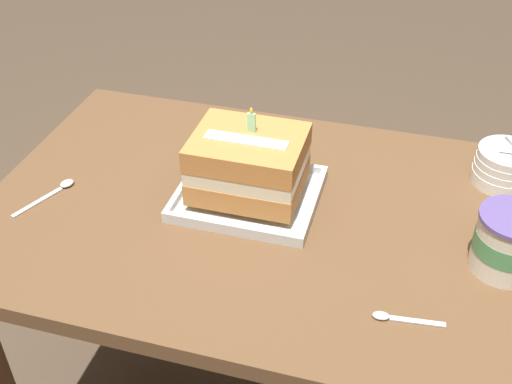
# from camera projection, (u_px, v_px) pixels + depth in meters

# --- Properties ---
(dining_table) EXTENTS (1.15, 0.77, 0.76)m
(dining_table) POSITION_uv_depth(u_px,v_px,m) (263.00, 250.00, 1.36)
(dining_table) COLOR brown
(dining_table) RESTS_ON ground_plane
(foil_tray) EXTENTS (0.29, 0.25, 0.02)m
(foil_tray) POSITION_uv_depth(u_px,v_px,m) (249.00, 195.00, 1.32)
(foil_tray) COLOR silver
(foil_tray) RESTS_ON dining_table
(birthday_cake) EXTENTS (0.22, 0.18, 0.18)m
(birthday_cake) POSITION_uv_depth(u_px,v_px,m) (248.00, 164.00, 1.28)
(birthday_cake) COLOR #C37E3E
(birthday_cake) RESTS_ON foil_tray
(bowl_stack) EXTENTS (0.13, 0.13, 0.13)m
(bowl_stack) POSITION_uv_depth(u_px,v_px,m) (505.00, 166.00, 1.35)
(bowl_stack) COLOR white
(bowl_stack) RESTS_ON dining_table
(ice_cream_tub) EXTENTS (0.13, 0.13, 0.12)m
(ice_cream_tub) POSITION_uv_depth(u_px,v_px,m) (509.00, 242.00, 1.13)
(ice_cream_tub) COLOR silver
(ice_cream_tub) RESTS_ON dining_table
(serving_spoon_near_tray) EXTENTS (0.12, 0.03, 0.01)m
(serving_spoon_near_tray) POSITION_uv_depth(u_px,v_px,m) (394.00, 318.00, 1.06)
(serving_spoon_near_tray) COLOR silver
(serving_spoon_near_tray) RESTS_ON dining_table
(serving_spoon_by_bowls) EXTENTS (0.07, 0.15, 0.01)m
(serving_spoon_by_bowls) POSITION_uv_depth(u_px,v_px,m) (58.00, 189.00, 1.35)
(serving_spoon_by_bowls) COLOR silver
(serving_spoon_by_bowls) RESTS_ON dining_table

